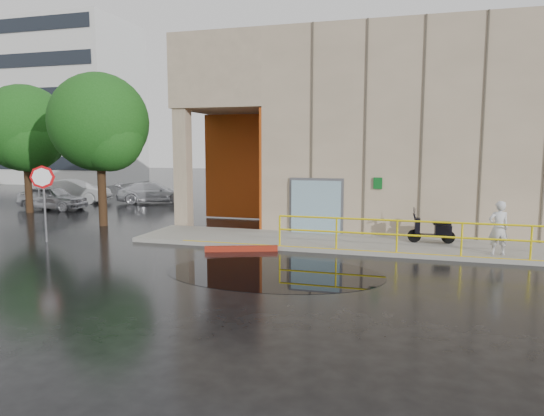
{
  "coord_description": "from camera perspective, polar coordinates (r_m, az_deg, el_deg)",
  "views": [
    {
      "loc": [
        3.6,
        -12.27,
        3.43
      ],
      "look_at": [
        -0.73,
        3.0,
        1.42
      ],
      "focal_mm": 32.0,
      "sensor_mm": 36.0,
      "label": 1
    }
  ],
  "objects": [
    {
      "name": "ground",
      "position": [
        13.24,
        -0.52,
        -7.81
      ],
      "size": [
        120.0,
        120.0,
        0.0
      ],
      "primitive_type": "plane",
      "color": "black",
      "rests_on": "ground"
    },
    {
      "name": "sidewalk",
      "position": [
        17.11,
        16.89,
        -4.42
      ],
      "size": [
        20.0,
        3.0,
        0.15
      ],
      "primitive_type": "cube",
      "color": "gray",
      "rests_on": "ground"
    },
    {
      "name": "building",
      "position": [
        23.32,
        19.73,
        8.69
      ],
      "size": [
        20.0,
        10.17,
        8.0
      ],
      "color": "gray",
      "rests_on": "ground"
    },
    {
      "name": "guardrail",
      "position": [
        15.68,
        17.97,
        -3.25
      ],
      "size": [
        9.56,
        0.06,
        1.03
      ],
      "color": "yellow",
      "rests_on": "sidewalk"
    },
    {
      "name": "distant_building",
      "position": [
        51.33,
        -22.7,
        11.2
      ],
      "size": [
        12.0,
        8.08,
        15.0
      ],
      "color": "silver",
      "rests_on": "ground"
    },
    {
      "name": "person",
      "position": [
        16.27,
        25.1,
        -2.14
      ],
      "size": [
        0.68,
        0.53,
        1.66
      ],
      "primitive_type": "imported",
      "rotation": [
        0.0,
        0.0,
        3.38
      ],
      "color": "silver",
      "rests_on": "sidewalk"
    },
    {
      "name": "scooter",
      "position": [
        17.45,
        18.34,
        -1.68
      ],
      "size": [
        1.59,
        0.63,
        1.21
      ],
      "rotation": [
        0.0,
        0.0,
        0.08
      ],
      "color": "black",
      "rests_on": "sidewalk"
    },
    {
      "name": "stop_sign",
      "position": [
        19.18,
        -25.33,
        2.25
      ],
      "size": [
        0.66,
        0.57,
        2.78
      ],
      "rotation": [
        0.0,
        0.0,
        0.31
      ],
      "color": "slate",
      "rests_on": "ground"
    },
    {
      "name": "red_curb",
      "position": [
        16.09,
        -3.63,
        -4.79
      ],
      "size": [
        2.33,
        0.96,
        0.18
      ],
      "primitive_type": "cube",
      "rotation": [
        0.0,
        0.0,
        0.33
      ],
      "color": "maroon",
      "rests_on": "ground"
    },
    {
      "name": "puddle",
      "position": [
        13.34,
        0.16,
        -7.67
      ],
      "size": [
        6.26,
        4.07,
        0.01
      ],
      "primitive_type": "cube",
      "rotation": [
        0.0,
        0.0,
        0.06
      ],
      "color": "black",
      "rests_on": "ground"
    },
    {
      "name": "car_a",
      "position": [
        29.24,
        -24.43,
        1.12
      ],
      "size": [
        3.92,
        1.67,
        1.32
      ],
      "primitive_type": "imported",
      "rotation": [
        0.0,
        0.0,
        1.54
      ],
      "color": "#B5B6BD",
      "rests_on": "ground"
    },
    {
      "name": "car_b",
      "position": [
        32.24,
        -22.33,
        1.83
      ],
      "size": [
        4.58,
        2.52,
        1.43
      ],
      "primitive_type": "imported",
      "rotation": [
        0.0,
        0.0,
        1.82
      ],
      "color": "#BBBBBD",
      "rests_on": "ground"
    },
    {
      "name": "car_c",
      "position": [
        30.78,
        -13.84,
        1.78
      ],
      "size": [
        4.71,
        3.6,
        1.27
      ],
      "primitive_type": "imported",
      "rotation": [
        0.0,
        0.0,
        2.05
      ],
      "color": "silver",
      "rests_on": "ground"
    },
    {
      "name": "tree_near",
      "position": [
        22.14,
        -19.42,
        9.06
      ],
      "size": [
        4.18,
        4.18,
        6.57
      ],
      "rotation": [
        0.0,
        0.0,
        0.37
      ],
      "color": "black",
      "rests_on": "ground"
    },
    {
      "name": "tree_far",
      "position": [
        28.12,
        -26.99,
        8.0
      ],
      "size": [
        4.45,
        4.45,
        6.61
      ],
      "rotation": [
        0.0,
        0.0,
        -0.03
      ],
      "color": "black",
      "rests_on": "ground"
    }
  ]
}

